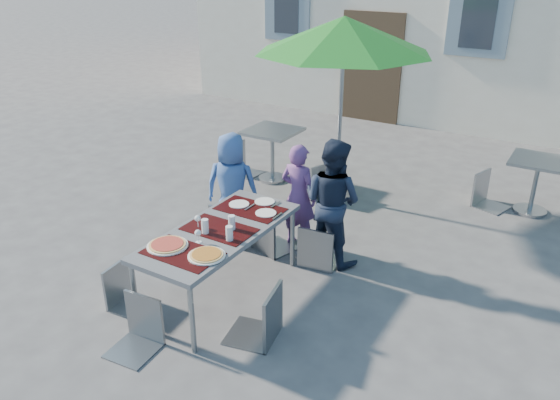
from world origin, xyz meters
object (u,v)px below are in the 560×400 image
Objects in this scene: child_0 at (232,187)px; chair_4 at (262,284)px; child_2 at (332,201)px; bg_chair_l_0 at (241,140)px; chair_5 at (134,296)px; pizza_near_right at (207,255)px; chair_3 at (121,263)px; dining_table at (219,234)px; chair_0 at (226,202)px; cafe_table_0 at (272,144)px; patio_umbrella at (344,37)px; pizza_near_left at (167,245)px; chair_2 at (319,222)px; chair_1 at (269,209)px; bg_chair_l_1 at (491,170)px; child_1 at (299,196)px; cafe_table_1 at (537,176)px; bg_chair_r_0 at (317,159)px.

child_0 is 2.06m from chair_4.
child_2 is 1.54× the size of bg_chair_l_0.
child_2 is at bearing 71.22° from chair_5.
child_0 is (-0.88, 1.60, -0.10)m from pizza_near_right.
chair_3 is (-0.06, -1.77, -0.18)m from child_0.
dining_table is at bearing -58.46° from bg_chair_l_0.
chair_0 is at bearing 121.08° from pizza_near_right.
bg_chair_l_0 reaches higher than cafe_table_0.
child_2 is 0.58× the size of patio_umbrella.
chair_2 is (0.79, 1.54, -0.22)m from pizza_near_left.
bg_chair_l_0 reaches higher than dining_table.
chair_0 is 1.64m from chair_3.
patio_umbrella is (-0.80, 3.21, 1.68)m from chair_4.
child_2 is 1.63m from chair_4.
chair_0 is 2.09m from chair_5.
chair_1 reaches higher than pizza_near_left.
child_0 is at bearing 103.33° from chair_5.
bg_chair_l_0 is (-2.44, 1.71, -0.18)m from child_2.
chair_1 is (0.60, 0.03, 0.05)m from chair_0.
chair_5 is at bearing -97.57° from dining_table.
bg_chair_l_1 reaches higher than dining_table.
child_0 reaches higher than child_1.
patio_umbrella reaches higher than chair_5.
chair_4 is at bearing 10.52° from chair_3.
chair_3 is at bearing -73.08° from bg_chair_l_0.
pizza_near_right is at bearing 95.73° from child_1.
chair_2 is 1.00× the size of bg_chair_l_0.
chair_0 is 1.25m from chair_2.
chair_2 is at bearing 88.23° from child_2.
chair_1 reaches higher than cafe_table_1.
patio_umbrella is at bearing -155.47° from bg_chair_l_1.
chair_1 is 1.77m from bg_chair_r_0.
child_1 is 1.36× the size of bg_chair_l_0.
chair_0 is 0.88× the size of chair_4.
child_2 is 1.58× the size of bg_chair_l_1.
chair_0 is (-0.88, 1.46, -0.26)m from pizza_near_right.
child_1 reaches higher than dining_table.
cafe_table_0 is at bearing 0.24° from bg_chair_l_0.
child_2 reaches higher than pizza_near_right.
chair_2 reaches higher than chair_3.
bg_chair_l_0 is (-1.60, 3.47, -0.22)m from pizza_near_left.
pizza_near_left is (-0.20, -0.53, 0.07)m from dining_table.
patio_umbrella reaches higher than child_1.
patio_umbrella reaches higher than pizza_near_right.
bg_chair_l_0 is 4.31m from cafe_table_1.
pizza_near_right is 0.27× the size of child_1.
chair_2 is at bearing 76.23° from pizza_near_right.
chair_5 is 1.12× the size of cafe_table_0.
child_2 reaches higher than cafe_table_0.
child_0 is at bearing -109.39° from patio_umbrella.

